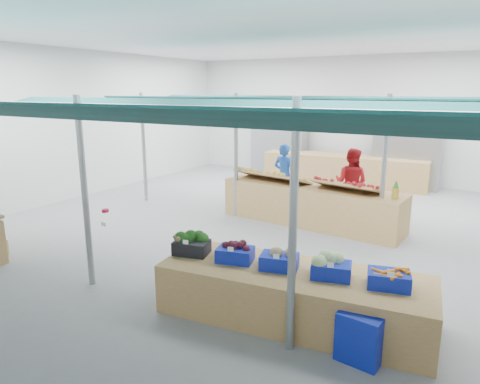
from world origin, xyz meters
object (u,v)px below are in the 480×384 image
(vendor_left, at_px, (284,175))
(veg_counter, at_px, (293,295))
(fruit_counter, at_px, (311,205))
(crate_stack, at_px, (360,337))
(vendor_right, at_px, (351,183))

(vendor_left, bearing_deg, veg_counter, 120.95)
(fruit_counter, distance_m, crate_stack, 5.24)
(crate_stack, bearing_deg, vendor_left, 122.54)
(fruit_counter, height_order, crate_stack, fruit_counter)
(crate_stack, height_order, vendor_left, vendor_left)
(crate_stack, relative_size, vendor_right, 0.35)
(vendor_right, bearing_deg, crate_stack, 112.61)
(crate_stack, xyz_separation_m, vendor_left, (-3.66, 5.73, 0.55))
(fruit_counter, relative_size, vendor_left, 2.50)
(veg_counter, distance_m, vendor_right, 5.36)
(veg_counter, xyz_separation_m, vendor_right, (-0.80, 5.27, 0.50))
(fruit_counter, distance_m, vendor_left, 1.67)
(crate_stack, relative_size, vendor_left, 0.35)
(veg_counter, bearing_deg, crate_stack, -30.89)
(crate_stack, bearing_deg, veg_counter, 156.48)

